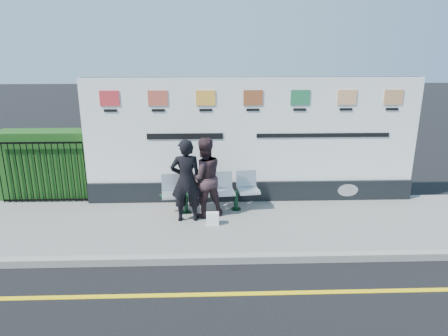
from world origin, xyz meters
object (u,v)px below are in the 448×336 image
(woman_left, at_px, (186,180))
(woman_right, at_px, (204,177))
(bench, at_px, (211,201))
(billboard, at_px, (252,149))

(woman_left, height_order, woman_right, woman_left)
(bench, height_order, woman_right, woman_right)
(bench, distance_m, woman_right, 0.72)
(woman_right, bearing_deg, woman_left, 13.91)
(bench, relative_size, woman_right, 1.24)
(billboard, relative_size, bench, 3.57)
(woman_left, bearing_deg, billboard, -145.44)
(woman_left, bearing_deg, woman_right, -149.84)
(bench, xyz_separation_m, woman_right, (-0.15, -0.23, 0.66))
(woman_right, bearing_deg, bench, -143.27)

